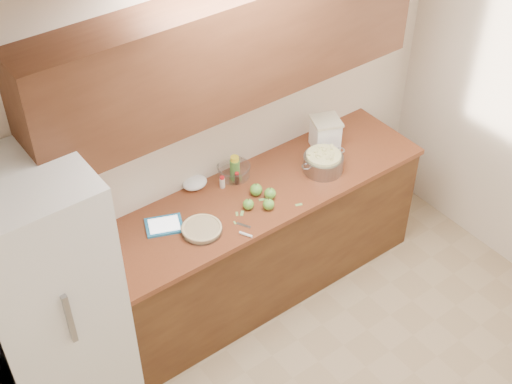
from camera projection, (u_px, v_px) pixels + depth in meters
room_shell at (421, 294)px, 3.56m from camera, size 3.60×3.60×3.60m
counter_run at (249, 246)px, 5.01m from camera, size 2.64×0.68×0.92m
upper_cabinets at (231, 49)px, 4.14m from camera, size 2.60×0.34×0.70m
fridge at (47, 301)px, 4.05m from camera, size 0.70×0.70×1.80m
pie at (202, 229)px, 4.44m from camera, size 0.26×0.26×0.04m
colander at (323, 162)px, 4.88m from camera, size 0.37×0.27×0.14m
flour_canister at (325, 133)px, 5.05m from camera, size 0.25×0.25×0.24m
tablet at (164, 225)px, 4.49m from camera, size 0.28×0.25×0.02m
paring_knife at (245, 233)px, 4.43m from camera, size 0.10×0.17×0.02m
lemon_bottle at (235, 168)px, 4.80m from camera, size 0.07×0.07×0.18m
cinnamon_shaker at (222, 182)px, 4.76m from camera, size 0.04×0.04×0.09m
vanilla_bottle at (237, 178)px, 4.79m from camera, size 0.03×0.03×0.09m
mixing_bowl at (234, 170)px, 4.85m from camera, size 0.23×0.23×0.09m
paper_towel at (195, 183)px, 4.76m from camera, size 0.21×0.19×0.07m
apple_left at (248, 204)px, 4.60m from camera, size 0.07×0.07×0.08m
apple_center at (256, 190)px, 4.70m from camera, size 0.08×0.08×0.10m
apple_front at (269, 204)px, 4.59m from camera, size 0.08×0.08×0.09m
apple_extra at (270, 193)px, 4.67m from camera, size 0.08×0.08×0.09m
peel_a at (299, 205)px, 4.65m from camera, size 0.05×0.03×0.00m
peel_b at (235, 223)px, 4.52m from camera, size 0.02×0.03×0.00m
peel_c at (237, 214)px, 4.58m from camera, size 0.03×0.04×0.00m
peel_d at (242, 213)px, 4.58m from camera, size 0.05×0.05×0.00m
peel_e at (263, 200)px, 4.69m from camera, size 0.06×0.04×0.00m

